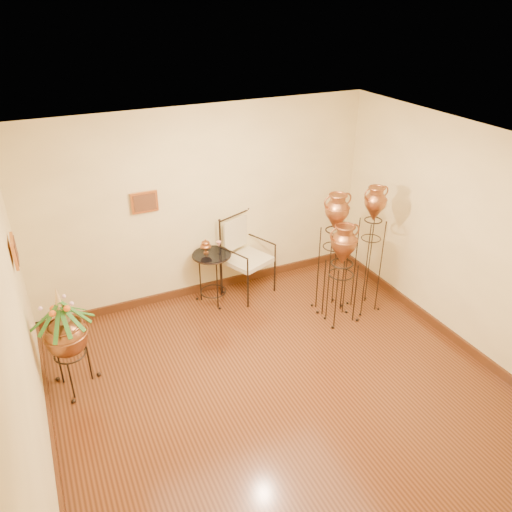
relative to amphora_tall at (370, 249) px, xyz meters
name	(u,v)px	position (x,y,z in m)	size (l,w,h in m)	color
ground	(284,392)	(-1.87, -1.07, -0.96)	(5.00, 5.00, 0.00)	#5F3116
room_shell	(288,261)	(-1.87, -1.06, 0.77)	(5.02, 5.02, 2.81)	#F9E9A0
amphora_tall	(370,249)	(0.00, 0.00, 0.00)	(0.42, 0.42, 1.88)	black
amphora_mid	(333,254)	(-0.49, 0.15, -0.05)	(0.52, 0.52, 1.81)	black
amphora_short	(341,273)	(-0.48, -0.06, -0.23)	(0.53, 0.53, 1.46)	black
planter_urn	(65,333)	(-4.02, 0.05, -0.19)	(0.91, 0.91, 1.38)	black
armchair	(248,257)	(-1.35, 1.08, -0.35)	(0.87, 0.85, 1.22)	black
side_table	(212,277)	(-1.92, 1.08, -0.55)	(0.70, 0.70, 1.00)	black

